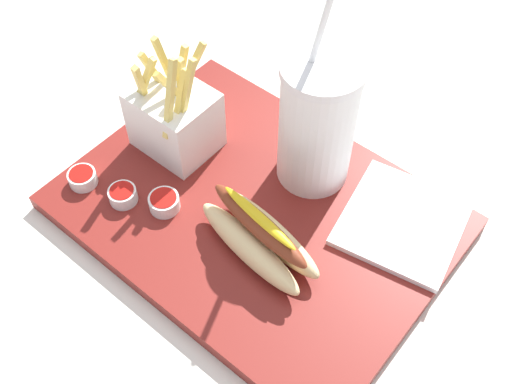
{
  "coord_description": "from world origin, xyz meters",
  "views": [
    {
      "loc": [
        -0.26,
        0.32,
        0.59
      ],
      "look_at": [
        0.0,
        0.0,
        0.05
      ],
      "focal_mm": 43.07,
      "sensor_mm": 36.0,
      "label": 1
    }
  ],
  "objects_px": {
    "hot_dog_1": "(259,236)",
    "ketchup_cup_2": "(82,177)",
    "fries_basket": "(175,118)",
    "napkin_stack": "(402,222)",
    "ketchup_cup_1": "(123,195)",
    "ketchup_cup_3": "(164,202)",
    "soda_cup": "(317,123)"
  },
  "relations": [
    {
      "from": "fries_basket",
      "to": "ketchup_cup_1",
      "type": "distance_m",
      "value": 0.11
    },
    {
      "from": "fries_basket",
      "to": "napkin_stack",
      "type": "relative_size",
      "value": 1.15
    },
    {
      "from": "fries_basket",
      "to": "ketchup_cup_3",
      "type": "distance_m",
      "value": 0.11
    },
    {
      "from": "fries_basket",
      "to": "napkin_stack",
      "type": "bearing_deg",
      "value": -165.36
    },
    {
      "from": "napkin_stack",
      "to": "fries_basket",
      "type": "bearing_deg",
      "value": 14.64
    },
    {
      "from": "ketchup_cup_2",
      "to": "fries_basket",
      "type": "bearing_deg",
      "value": -109.85
    },
    {
      "from": "soda_cup",
      "to": "napkin_stack",
      "type": "height_order",
      "value": "soda_cup"
    },
    {
      "from": "ketchup_cup_1",
      "to": "ketchup_cup_3",
      "type": "xyz_separation_m",
      "value": [
        -0.04,
        -0.02,
        0.0
      ]
    },
    {
      "from": "soda_cup",
      "to": "ketchup_cup_1",
      "type": "relative_size",
      "value": 8.09
    },
    {
      "from": "ketchup_cup_2",
      "to": "soda_cup",
      "type": "bearing_deg",
      "value": -136.51
    },
    {
      "from": "hot_dog_1",
      "to": "napkin_stack",
      "type": "bearing_deg",
      "value": -128.81
    },
    {
      "from": "ketchup_cup_1",
      "to": "ketchup_cup_3",
      "type": "bearing_deg",
      "value": -152.55
    },
    {
      "from": "fries_basket",
      "to": "soda_cup",
      "type": "bearing_deg",
      "value": -155.58
    },
    {
      "from": "soda_cup",
      "to": "ketchup_cup_3",
      "type": "bearing_deg",
      "value": 57.12
    },
    {
      "from": "hot_dog_1",
      "to": "napkin_stack",
      "type": "xyz_separation_m",
      "value": [
        -0.1,
        -0.13,
        -0.02
      ]
    },
    {
      "from": "ketchup_cup_3",
      "to": "napkin_stack",
      "type": "relative_size",
      "value": 0.27
    },
    {
      "from": "hot_dog_1",
      "to": "ketchup_cup_2",
      "type": "relative_size",
      "value": 4.73
    },
    {
      "from": "ketchup_cup_2",
      "to": "napkin_stack",
      "type": "relative_size",
      "value": 0.25
    },
    {
      "from": "fries_basket",
      "to": "ketchup_cup_3",
      "type": "relative_size",
      "value": 4.3
    },
    {
      "from": "hot_dog_1",
      "to": "ketchup_cup_2",
      "type": "xyz_separation_m",
      "value": [
        0.22,
        0.06,
        -0.01
      ]
    },
    {
      "from": "soda_cup",
      "to": "ketchup_cup_1",
      "type": "bearing_deg",
      "value": 50.83
    },
    {
      "from": "ketchup_cup_3",
      "to": "napkin_stack",
      "type": "bearing_deg",
      "value": -145.28
    },
    {
      "from": "ketchup_cup_3",
      "to": "fries_basket",
      "type": "bearing_deg",
      "value": -54.67
    },
    {
      "from": "fries_basket",
      "to": "napkin_stack",
      "type": "distance_m",
      "value": 0.29
    },
    {
      "from": "hot_dog_1",
      "to": "fries_basket",
      "type": "bearing_deg",
      "value": -17.38
    },
    {
      "from": "hot_dog_1",
      "to": "ketchup_cup_3",
      "type": "relative_size",
      "value": 4.44
    },
    {
      "from": "ketchup_cup_1",
      "to": "ketchup_cup_2",
      "type": "xyz_separation_m",
      "value": [
        0.06,
        0.01,
        -0.0
      ]
    },
    {
      "from": "soda_cup",
      "to": "hot_dog_1",
      "type": "distance_m",
      "value": 0.14
    },
    {
      "from": "fries_basket",
      "to": "napkin_stack",
      "type": "xyz_separation_m",
      "value": [
        -0.28,
        -0.07,
        -0.04
      ]
    },
    {
      "from": "soda_cup",
      "to": "ketchup_cup_1",
      "type": "xyz_separation_m",
      "value": [
        0.14,
        0.17,
        -0.07
      ]
    },
    {
      "from": "ketchup_cup_2",
      "to": "napkin_stack",
      "type": "height_order",
      "value": "ketchup_cup_2"
    },
    {
      "from": "hot_dog_1",
      "to": "ketchup_cup_2",
      "type": "distance_m",
      "value": 0.23
    }
  ]
}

